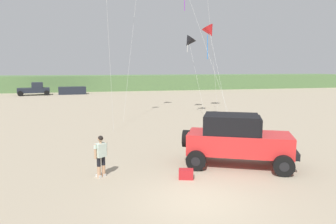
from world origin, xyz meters
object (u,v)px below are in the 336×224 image
Objects in this scene: distant_sedan at (72,90)px; kite_yellow_diamond at (210,32)px; distant_pickup at (35,89)px; jeep at (237,139)px; kite_pink_ribbon at (189,42)px; person_watching at (101,154)px; cooler_box at (186,174)px.

kite_yellow_diamond is (12.09, -29.16, 6.38)m from distant_sedan.
distant_pickup is at bearing -179.01° from distant_sedan.
distant_sedan is (5.55, 0.41, -0.34)m from distant_pickup.
jeep is 0.68× the size of kite_pink_ribbon.
kite_yellow_diamond reaches higher than distant_pickup.
distant_sedan is at bearing 118.53° from kite_pink_ribbon.
distant_pickup reaches higher than person_watching.
kite_pink_ribbon is at bearing 62.81° from person_watching.
cooler_box is at bearing -73.09° from distant_pickup.
jeep is 5.86m from person_watching.
jeep reaches higher than cooler_box.
jeep is 12.47m from kite_yellow_diamond.
distant_pickup is 29.28m from kite_pink_ribbon.
jeep reaches higher than person_watching.
cooler_box is 42.41m from distant_pickup.
cooler_box is at bearing -83.88° from distant_sedan.
person_watching is 0.40× the size of distant_sedan.
person_watching is 20.16m from kite_pink_ribbon.
person_watching is 40.17m from distant_sedan.
kite_pink_ribbon is 6.36m from kite_yellow_diamond.
person_watching is at bearing -117.19° from kite_pink_ribbon.
distant_sedan is at bearing 95.10° from person_watching.
person_watching is (-5.85, -0.12, -0.26)m from jeep.
kite_yellow_diamond reaches higher than kite_pink_ribbon.
kite_pink_ribbon reaches higher than distant_pickup.
distant_sedan reaches higher than cooler_box.
jeep is 8.93× the size of cooler_box.
kite_pink_ribbon is (8.83, 17.19, 5.76)m from person_watching.
kite_yellow_diamond is at bearing 76.05° from jeep.
kite_pink_ribbon reaches higher than person_watching.
jeep is 40.99m from distant_sedan.
jeep is 3.04m from cooler_box.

